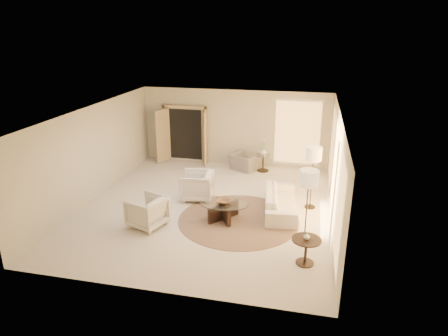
% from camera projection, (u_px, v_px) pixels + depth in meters
% --- Properties ---
extents(room, '(7.04, 8.04, 2.83)m').
position_uv_depth(room, '(207.00, 162.00, 11.12)').
color(room, silver).
rests_on(room, ground).
extents(windows_right, '(0.10, 6.40, 2.40)m').
position_uv_depth(windows_right, '(334.00, 171.00, 10.52)').
color(windows_right, '#FFBF66').
rests_on(windows_right, room).
extents(window_back_corner, '(1.70, 0.10, 2.40)m').
position_uv_depth(window_back_corner, '(297.00, 133.00, 14.29)').
color(window_back_corner, '#FFBF66').
rests_on(window_back_corner, room).
extents(curtains_right, '(0.06, 5.20, 2.60)m').
position_uv_depth(curtains_right, '(331.00, 162.00, 11.37)').
color(curtains_right, '#D0B18E').
rests_on(curtains_right, room).
extents(french_doors, '(1.95, 0.66, 2.16)m').
position_uv_depth(french_doors, '(185.00, 135.00, 15.14)').
color(french_doors, tan).
rests_on(french_doors, room).
extents(area_rug, '(4.09, 4.09, 0.01)m').
position_uv_depth(area_rug, '(238.00, 219.00, 10.84)').
color(area_rug, '#472F24').
rests_on(area_rug, room).
extents(sofa, '(1.09, 2.28, 0.64)m').
position_uv_depth(sofa, '(281.00, 201.00, 11.21)').
color(sofa, silver).
rests_on(sofa, room).
extents(armchair_left, '(0.96, 1.01, 0.94)m').
position_uv_depth(armchair_left, '(197.00, 184.00, 12.00)').
color(armchair_left, silver).
rests_on(armchair_left, room).
extents(armchair_right, '(1.04, 1.08, 0.88)m').
position_uv_depth(armchair_right, '(147.00, 210.00, 10.39)').
color(armchair_right, silver).
rests_on(armchair_right, room).
extents(accent_chair, '(1.10, 0.97, 0.81)m').
position_uv_depth(accent_chair, '(244.00, 159.00, 14.48)').
color(accent_chair, gray).
rests_on(accent_chair, room).
extents(coffee_table, '(1.42, 1.42, 0.49)m').
position_uv_depth(coffee_table, '(223.00, 209.00, 10.76)').
color(coffee_table, black).
rests_on(coffee_table, room).
extents(end_table, '(0.65, 0.65, 0.61)m').
position_uv_depth(end_table, '(306.00, 247.00, 8.71)').
color(end_table, black).
rests_on(end_table, room).
extents(side_table, '(0.53, 0.53, 0.62)m').
position_uv_depth(side_table, '(263.00, 161.00, 14.35)').
color(side_table, '#2E281A').
rests_on(side_table, room).
extents(floor_lamp_near, '(0.44, 0.44, 1.82)m').
position_uv_depth(floor_lamp_near, '(314.00, 157.00, 11.06)').
color(floor_lamp_near, '#2E281A').
rests_on(floor_lamp_near, room).
extents(floor_lamp_far, '(0.45, 0.45, 1.84)m').
position_uv_depth(floor_lamp_far, '(309.00, 181.00, 9.27)').
color(floor_lamp_far, '#2E281A').
rests_on(floor_lamp_far, room).
extents(bowl, '(0.46, 0.46, 0.09)m').
position_uv_depth(bowl, '(223.00, 201.00, 10.68)').
color(bowl, brown).
rests_on(bowl, coffee_table).
extents(end_vase, '(0.18, 0.18, 0.15)m').
position_uv_depth(end_vase, '(307.00, 236.00, 8.62)').
color(end_vase, white).
rests_on(end_vase, end_table).
extents(side_vase, '(0.27, 0.27, 0.23)m').
position_uv_depth(side_vase, '(263.00, 152.00, 14.23)').
color(side_vase, white).
rests_on(side_vase, side_table).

